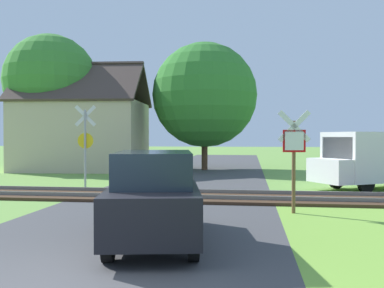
{
  "coord_description": "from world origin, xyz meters",
  "views": [
    {
      "loc": [
        2.54,
        -5.61,
        2.07
      ],
      "look_at": [
        0.5,
        9.51,
        1.8
      ],
      "focal_mm": 40.0,
      "sensor_mm": 36.0,
      "label": 1
    }
  ],
  "objects": [
    {
      "name": "mail_truck",
      "position": [
        7.45,
        11.92,
        1.24
      ],
      "size": [
        5.17,
        4.07,
        2.24
      ],
      "rotation": [
        0.0,
        0.0,
        2.1
      ],
      "color": "white",
      "rests_on": "ground"
    },
    {
      "name": "tree_left",
      "position": [
        -9.81,
        19.77,
        5.56
      ],
      "size": [
        5.74,
        5.74,
        8.44
      ],
      "color": "#513823",
      "rests_on": "ground"
    },
    {
      "name": "crossing_sign_far",
      "position": [
        -4.12,
        11.09,
        1.92
      ],
      "size": [
        0.87,
        0.17,
        3.35
      ],
      "rotation": [
        0.0,
        0.0,
        0.12
      ],
      "color": "#9E9EA5",
      "rests_on": "ground"
    },
    {
      "name": "stop_sign_near",
      "position": [
        3.72,
        6.09,
        1.66
      ],
      "size": [
        0.88,
        0.16,
        2.78
      ],
      "rotation": [
        0.0,
        0.0,
        3.2
      ],
      "color": "brown",
      "rests_on": "ground"
    },
    {
      "name": "road_asphalt",
      "position": [
        0.0,
        2.0,
        0.0
      ],
      "size": [
        6.62,
        80.0,
        0.01
      ],
      "primitive_type": "cube",
      "color": "#424244",
      "rests_on": "ground"
    },
    {
      "name": "parked_car",
      "position": [
        0.7,
        2.55,
        0.89
      ],
      "size": [
        2.32,
        4.23,
        1.78
      ],
      "rotation": [
        0.0,
        0.0,
        0.18
      ],
      "color": "black",
      "rests_on": "ground"
    },
    {
      "name": "tree_center",
      "position": [
        -0.23,
        20.69,
        4.63
      ],
      "size": [
        6.44,
        6.44,
        7.85
      ],
      "color": "#513823",
      "rests_on": "ground"
    },
    {
      "name": "ground_plane",
      "position": [
        0.0,
        0.0,
        0.0
      ],
      "size": [
        160.0,
        160.0,
        0.0
      ],
      "primitive_type": "plane",
      "color": "#6B9942"
    },
    {
      "name": "house",
      "position": [
        -7.74,
        19.91,
        2.28
      ],
      "size": [
        8.01,
        6.78,
        6.7
      ],
      "rotation": [
        0.0,
        0.0,
        0.07
      ],
      "color": "#C6B293",
      "rests_on": "ground"
    },
    {
      "name": "rail_track",
      "position": [
        0.0,
        8.51,
        0.06
      ],
      "size": [
        60.0,
        2.6,
        0.22
      ],
      "color": "#422D1E",
      "rests_on": "ground"
    }
  ]
}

